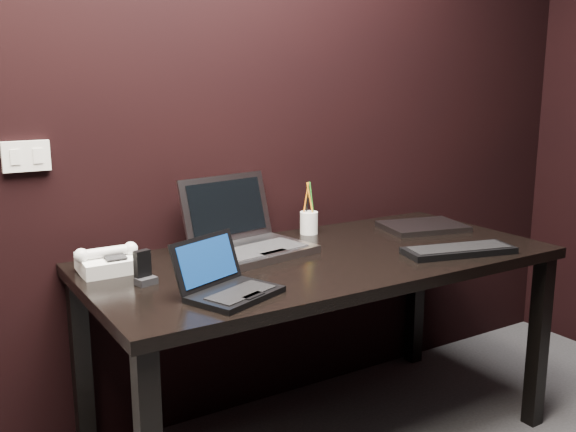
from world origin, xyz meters
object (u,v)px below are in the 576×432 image
netbook (227,284)px  silver_laptop (248,239)px  closed_laptop (423,227)px  ext_keyboard (459,250)px  desk (323,276)px  pen_cup (309,222)px  desk_phone (106,261)px  mobile_phone (144,271)px

netbook → silver_laptop: bearing=54.5°
netbook → closed_laptop: size_ratio=0.85×
silver_laptop → ext_keyboard: size_ratio=1.03×
desk → closed_laptop: (0.60, 0.12, 0.09)m
desk → silver_laptop: bearing=138.8°
closed_laptop → pen_cup: (-0.46, 0.19, 0.04)m
netbook → silver_laptop: silver_laptop is taller
desk_phone → pen_cup: 0.88m
desk → closed_laptop: bearing=11.0°
closed_laptop → desk_phone: desk_phone is taller
desk → silver_laptop: 0.31m
ext_keyboard → desk_phone: desk_phone is taller
desk → mobile_phone: bearing=178.0°
ext_keyboard → desk_phone: bearing=159.0°
desk → ext_keyboard: bearing=-29.3°
netbook → ext_keyboard: bearing=-2.0°
silver_laptop → mobile_phone: bearing=-160.6°
silver_laptop → netbook: bearing=-125.5°
desk → pen_cup: bearing=65.1°
desk → closed_laptop: 0.62m
desk_phone → silver_laptop: bearing=-2.0°
closed_laptop → desk_phone: 1.33m
silver_laptop → pen_cup: size_ratio=2.07×
desk → ext_keyboard: size_ratio=3.91×
mobile_phone → desk: bearing=-2.0°
netbook → desk: bearing=23.4°
netbook → closed_laptop: netbook is taller
closed_laptop → mobile_phone: 1.27m
silver_laptop → desk_phone: (-0.52, 0.02, -0.01)m
netbook → desk_phone: size_ratio=1.55×
pen_cup → desk: bearing=-114.9°
silver_laptop → desk_phone: bearing=178.0°
silver_laptop → ext_keyboard: 0.78m
netbook → pen_cup: 0.82m
ext_keyboard → desk: bearing=150.7°
mobile_phone → netbook: bearing=-53.9°
desk_phone → pen_cup: (0.87, 0.10, 0.01)m
pen_cup → closed_laptop: bearing=-22.4°
closed_laptop → pen_cup: pen_cup is taller
desk_phone → netbook: bearing=-60.3°
silver_laptop → ext_keyboard: bearing=-33.5°
desk_phone → mobile_phone: 0.19m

